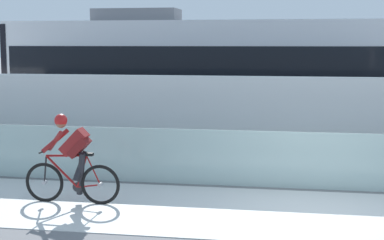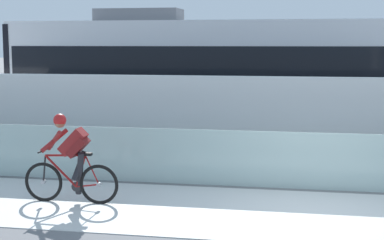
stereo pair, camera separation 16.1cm
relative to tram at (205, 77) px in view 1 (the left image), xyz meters
name	(u,v)px [view 1 (the left image)]	position (x,y,z in m)	size (l,w,h in m)	color
ground_plane	(317,215)	(2.96, -6.85, -1.89)	(200.00, 200.00, 0.00)	slate
bike_path_deck	(317,215)	(2.96, -6.85, -1.89)	(32.00, 3.20, 0.01)	silver
glass_parapet	(315,161)	(2.96, -5.00, -1.33)	(32.00, 0.05, 1.13)	#ADC6C1
concrete_barrier_wall	(314,124)	(2.96, -3.20, -0.84)	(32.00, 0.36, 2.10)	white
tram_rail_near	(311,151)	(2.96, -0.72, -1.89)	(32.00, 0.08, 0.01)	#595654
tram_rail_far	(310,142)	(2.96, 0.72, -1.89)	(32.00, 0.08, 0.01)	#595654
tram	(205,77)	(0.00, 0.00, 0.00)	(11.06, 2.54, 3.81)	silver
cyclist_on_bike	(72,160)	(-1.32, -6.85, -1.11)	(1.77, 0.58, 1.61)	black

